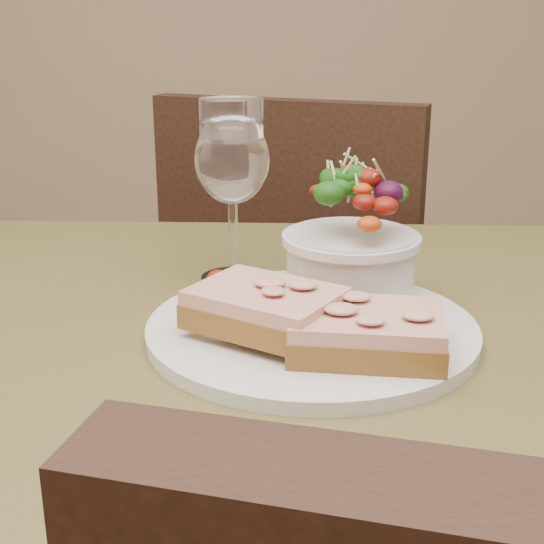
{
  "coord_description": "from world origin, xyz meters",
  "views": [
    {
      "loc": [
        0.01,
        -0.59,
        1.02
      ],
      "look_at": [
        -0.01,
        0.02,
        0.81
      ],
      "focal_mm": 50.0,
      "sensor_mm": 36.0,
      "label": 1
    }
  ],
  "objects_px": {
    "ramekin": "(230,306)",
    "sandwich_front": "(367,332)",
    "sandwich_back": "(266,308)",
    "salad_bowl": "(351,236)",
    "wine_glass": "(232,165)",
    "chair_far": "(314,413)",
    "dinner_plate": "(312,329)",
    "cafe_table": "(282,449)"
  },
  "relations": [
    {
      "from": "dinner_plate",
      "to": "ramekin",
      "type": "distance_m",
      "value": 0.08
    },
    {
      "from": "ramekin",
      "to": "sandwich_front",
      "type": "bearing_deg",
      "value": -20.99
    },
    {
      "from": "dinner_plate",
      "to": "sandwich_back",
      "type": "relative_size",
      "value": 1.97
    },
    {
      "from": "sandwich_front",
      "to": "sandwich_back",
      "type": "bearing_deg",
      "value": 165.58
    },
    {
      "from": "chair_far",
      "to": "sandwich_back",
      "type": "distance_m",
      "value": 0.86
    },
    {
      "from": "dinner_plate",
      "to": "salad_bowl",
      "type": "bearing_deg",
      "value": 62.42
    },
    {
      "from": "sandwich_front",
      "to": "ramekin",
      "type": "xyz_separation_m",
      "value": [
        -0.11,
        0.04,
        0.0
      ]
    },
    {
      "from": "sandwich_back",
      "to": "chair_far",
      "type": "bearing_deg",
      "value": 115.47
    },
    {
      "from": "sandwich_front",
      "to": "sandwich_back",
      "type": "height_order",
      "value": "sandwich_back"
    },
    {
      "from": "dinner_plate",
      "to": "salad_bowl",
      "type": "distance_m",
      "value": 0.1
    },
    {
      "from": "ramekin",
      "to": "wine_glass",
      "type": "xyz_separation_m",
      "value": [
        -0.01,
        0.16,
        0.09
      ]
    },
    {
      "from": "cafe_table",
      "to": "chair_far",
      "type": "bearing_deg",
      "value": 86.32
    },
    {
      "from": "sandwich_back",
      "to": "salad_bowl",
      "type": "relative_size",
      "value": 1.15
    },
    {
      "from": "dinner_plate",
      "to": "sandwich_front",
      "type": "relative_size",
      "value": 2.26
    },
    {
      "from": "salad_bowl",
      "to": "wine_glass",
      "type": "bearing_deg",
      "value": 148.08
    },
    {
      "from": "chair_far",
      "to": "ramekin",
      "type": "relative_size",
      "value": 14.92
    },
    {
      "from": "sandwich_front",
      "to": "ramekin",
      "type": "distance_m",
      "value": 0.12
    },
    {
      "from": "cafe_table",
      "to": "chair_far",
      "type": "relative_size",
      "value": 0.89
    },
    {
      "from": "wine_glass",
      "to": "chair_far",
      "type": "bearing_deg",
      "value": 79.34
    },
    {
      "from": "sandwich_back",
      "to": "wine_glass",
      "type": "height_order",
      "value": "wine_glass"
    },
    {
      "from": "sandwich_front",
      "to": "dinner_plate",
      "type": "bearing_deg",
      "value": 132.02
    },
    {
      "from": "cafe_table",
      "to": "chair_far",
      "type": "xyz_separation_m",
      "value": [
        0.05,
        0.7,
        -0.36
      ]
    },
    {
      "from": "chair_far",
      "to": "dinner_plate",
      "type": "xyz_separation_m",
      "value": [
        -0.02,
        -0.68,
        0.46
      ]
    },
    {
      "from": "dinner_plate",
      "to": "sandwich_front",
      "type": "height_order",
      "value": "sandwich_front"
    },
    {
      "from": "sandwich_back",
      "to": "wine_glass",
      "type": "bearing_deg",
      "value": 133.92
    },
    {
      "from": "sandwich_front",
      "to": "salad_bowl",
      "type": "relative_size",
      "value": 1.01
    },
    {
      "from": "cafe_table",
      "to": "sandwich_back",
      "type": "relative_size",
      "value": 5.46
    },
    {
      "from": "chair_far",
      "to": "salad_bowl",
      "type": "distance_m",
      "value": 0.81
    },
    {
      "from": "chair_far",
      "to": "sandwich_front",
      "type": "xyz_separation_m",
      "value": [
        0.02,
        -0.73,
        0.48
      ]
    },
    {
      "from": "wine_glass",
      "to": "cafe_table",
      "type": "bearing_deg",
      "value": -71.35
    },
    {
      "from": "wine_glass",
      "to": "sandwich_back",
      "type": "bearing_deg",
      "value": -76.34
    },
    {
      "from": "sandwich_front",
      "to": "sandwich_back",
      "type": "xyz_separation_m",
      "value": [
        -0.08,
        0.03,
        0.01
      ]
    },
    {
      "from": "sandwich_front",
      "to": "ramekin",
      "type": "relative_size",
      "value": 2.12
    },
    {
      "from": "sandwich_back",
      "to": "salad_bowl",
      "type": "distance_m",
      "value": 0.13
    },
    {
      "from": "chair_far",
      "to": "wine_glass",
      "type": "xyz_separation_m",
      "value": [
        -0.1,
        -0.53,
        0.58
      ]
    },
    {
      "from": "sandwich_back",
      "to": "dinner_plate",
      "type": "bearing_deg",
      "value": 65.74
    },
    {
      "from": "sandwich_front",
      "to": "salad_bowl",
      "type": "distance_m",
      "value": 0.13
    },
    {
      "from": "sandwich_front",
      "to": "sandwich_back",
      "type": "distance_m",
      "value": 0.09
    },
    {
      "from": "ramekin",
      "to": "salad_bowl",
      "type": "relative_size",
      "value": 0.47
    },
    {
      "from": "chair_far",
      "to": "sandwich_back",
      "type": "xyz_separation_m",
      "value": [
        -0.06,
        -0.71,
        0.49
      ]
    },
    {
      "from": "cafe_table",
      "to": "salad_bowl",
      "type": "height_order",
      "value": "salad_bowl"
    },
    {
      "from": "salad_bowl",
      "to": "wine_glass",
      "type": "xyz_separation_m",
      "value": [
        -0.12,
        0.07,
        0.05
      ]
    }
  ]
}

